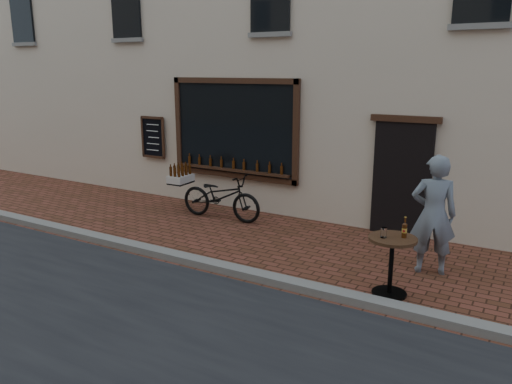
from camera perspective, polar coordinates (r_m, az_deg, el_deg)
The scene contains 5 objects.
ground at distance 7.96m, azimuth -4.42°, elevation -9.52°, with size 90.00×90.00×0.00m, color #4E2919.
kerb at distance 8.09m, azimuth -3.61°, elevation -8.65°, with size 90.00×0.25×0.12m, color slate.
cargo_bicycle at distance 10.74m, azimuth -4.21°, elevation -0.41°, with size 2.22×0.73×1.07m.
bistro_table at distance 7.34m, azimuth 15.28°, elevation -6.85°, with size 0.67×0.67×1.16m.
pedestrian at distance 8.24m, azimuth 19.62°, elevation -2.46°, with size 0.69×0.45×1.90m, color slate.
Camera 1 is at (4.21, -5.97, 3.15)m, focal length 35.00 mm.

